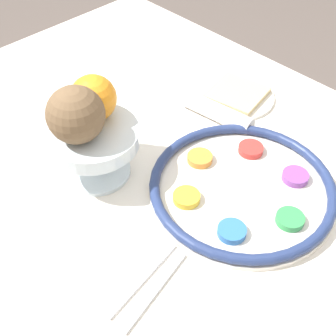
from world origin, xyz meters
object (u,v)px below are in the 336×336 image
at_px(fruit_stand, 93,142).
at_px(bread_plate, 237,96).
at_px(seder_plate, 242,187).
at_px(orange_fruit, 93,98).
at_px(napkin_roll, 217,112).
at_px(coconut, 76,115).

xyz_separation_m(fruit_stand, bread_plate, (-0.03, -0.39, -0.07)).
height_order(seder_plate, orange_fruit, orange_fruit).
height_order(fruit_stand, napkin_roll, fruit_stand).
height_order(seder_plate, napkin_roll, napkin_roll).
bearing_deg(coconut, bread_plate, -94.65).
bearing_deg(seder_plate, bread_plate, -48.53).
bearing_deg(orange_fruit, seder_plate, -153.04).
bearing_deg(bread_plate, coconut, 85.35).
xyz_separation_m(seder_plate, coconut, (0.24, 0.19, 0.15)).
bearing_deg(orange_fruit, napkin_roll, -106.57).
xyz_separation_m(seder_plate, napkin_roll, (0.18, -0.14, 0.00)).
bearing_deg(napkin_roll, orange_fruit, 73.43).
height_order(orange_fruit, coconut, coconut).
relative_size(seder_plate, orange_fruit, 4.03).
bearing_deg(fruit_stand, orange_fruit, -48.95).
height_order(coconut, bread_plate, coconut).
xyz_separation_m(fruit_stand, coconut, (-0.00, 0.03, 0.08)).
bearing_deg(orange_fruit, coconut, 114.67).
bearing_deg(fruit_stand, seder_plate, -145.31).
bearing_deg(napkin_roll, seder_plate, 143.50).
height_order(coconut, napkin_roll, coconut).
height_order(bread_plate, napkin_roll, napkin_roll).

